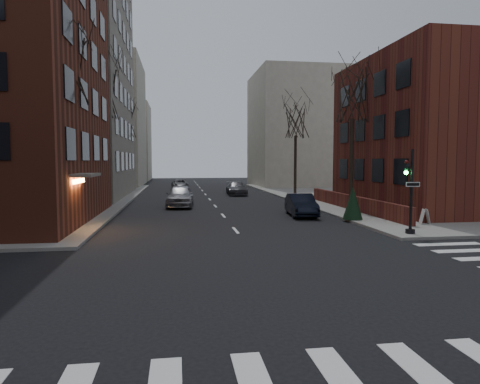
% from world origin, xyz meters
% --- Properties ---
extents(ground, '(160.00, 160.00, 0.00)m').
position_xyz_m(ground, '(0.00, 0.00, 0.00)').
color(ground, black).
rests_on(ground, ground).
extents(building_left_tan, '(18.00, 18.00, 28.00)m').
position_xyz_m(building_left_tan, '(-17.00, 34.00, 14.00)').
color(building_left_tan, gray).
rests_on(building_left_tan, ground).
extents(building_right_brick, '(12.00, 14.00, 11.00)m').
position_xyz_m(building_right_brick, '(16.50, 19.00, 5.50)').
color(building_right_brick, '#5F281B').
rests_on(building_right_brick, ground).
extents(low_wall_right, '(0.35, 16.00, 1.00)m').
position_xyz_m(low_wall_right, '(9.30, 19.00, 0.65)').
color(low_wall_right, '#5F281B').
rests_on(low_wall_right, sidewalk_far_right).
extents(building_distant_la, '(14.00, 16.00, 18.00)m').
position_xyz_m(building_distant_la, '(-15.00, 55.00, 9.00)').
color(building_distant_la, beige).
rests_on(building_distant_la, ground).
extents(building_distant_ra, '(14.00, 14.00, 16.00)m').
position_xyz_m(building_distant_ra, '(15.00, 50.00, 8.00)').
color(building_distant_ra, beige).
rests_on(building_distant_ra, ground).
extents(building_distant_lb, '(10.00, 12.00, 14.00)m').
position_xyz_m(building_distant_lb, '(-13.00, 72.00, 7.00)').
color(building_distant_lb, beige).
rests_on(building_distant_lb, ground).
extents(traffic_signal, '(0.76, 0.44, 4.00)m').
position_xyz_m(traffic_signal, '(7.94, 8.99, 1.91)').
color(traffic_signal, black).
rests_on(traffic_signal, sidewalk_far_right).
extents(tree_left_a, '(4.18, 4.18, 10.26)m').
position_xyz_m(tree_left_a, '(-8.80, 14.00, 8.47)').
color(tree_left_a, '#2D231C').
rests_on(tree_left_a, sidewalk_far_left).
extents(tree_left_b, '(4.40, 4.40, 10.80)m').
position_xyz_m(tree_left_b, '(-8.80, 26.00, 8.91)').
color(tree_left_b, '#2D231C').
rests_on(tree_left_b, sidewalk_far_left).
extents(tree_left_c, '(3.96, 3.96, 9.72)m').
position_xyz_m(tree_left_c, '(-8.80, 40.00, 8.03)').
color(tree_left_c, '#2D231C').
rests_on(tree_left_c, sidewalk_far_left).
extents(tree_right_a, '(3.96, 3.96, 9.72)m').
position_xyz_m(tree_right_a, '(8.80, 18.00, 8.03)').
color(tree_right_a, '#2D231C').
rests_on(tree_right_a, sidewalk_far_right).
extents(tree_right_b, '(3.74, 3.74, 9.18)m').
position_xyz_m(tree_right_b, '(8.80, 32.00, 7.59)').
color(tree_right_b, '#2D231C').
rests_on(tree_right_b, sidewalk_far_right).
extents(streetlamp_near, '(0.36, 0.36, 6.28)m').
position_xyz_m(streetlamp_near, '(-8.20, 22.00, 4.24)').
color(streetlamp_near, black).
rests_on(streetlamp_near, sidewalk_far_left).
extents(streetlamp_far, '(0.36, 0.36, 6.28)m').
position_xyz_m(streetlamp_far, '(-8.20, 42.00, 4.24)').
color(streetlamp_far, black).
rests_on(streetlamp_far, sidewalk_far_left).
extents(parked_sedan, '(1.94, 4.52, 1.45)m').
position_xyz_m(parked_sedan, '(5.01, 17.08, 0.72)').
color(parked_sedan, black).
rests_on(parked_sedan, ground).
extents(car_lane_silver, '(2.33, 5.11, 1.70)m').
position_xyz_m(car_lane_silver, '(-2.77, 23.90, 0.85)').
color(car_lane_silver, '#99999E').
rests_on(car_lane_silver, ground).
extents(car_lane_gray, '(2.11, 4.89, 1.40)m').
position_xyz_m(car_lane_gray, '(3.20, 34.73, 0.70)').
color(car_lane_gray, '#3F3F44').
rests_on(car_lane_gray, ground).
extents(car_lane_far, '(2.29, 4.40, 1.18)m').
position_xyz_m(car_lane_far, '(-2.66, 45.77, 0.59)').
color(car_lane_far, '#434348').
rests_on(car_lane_far, ground).
extents(sandwich_board, '(0.49, 0.60, 0.84)m').
position_xyz_m(sandwich_board, '(10.45, 11.76, 0.57)').
color(sandwich_board, white).
rests_on(sandwich_board, sidewalk_far_right).
extents(evergreen_shrub, '(1.54, 1.54, 1.95)m').
position_xyz_m(evergreen_shrub, '(7.30, 14.13, 1.12)').
color(evergreen_shrub, black).
rests_on(evergreen_shrub, sidewalk_far_right).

